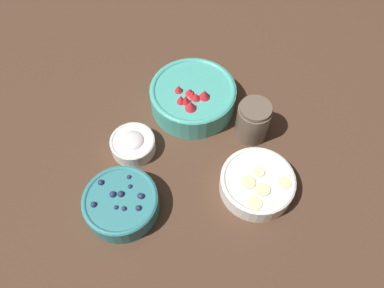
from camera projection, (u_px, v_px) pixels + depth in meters
name	position (u px, v px, depth m)	size (l,w,h in m)	color
ground_plane	(158.00, 160.00, 0.91)	(4.00, 4.00, 0.00)	#4C3323
bowl_strawberries	(193.00, 96.00, 0.97)	(0.22, 0.22, 0.09)	#47AD9E
bowl_blueberries	(121.00, 203.00, 0.82)	(0.16, 0.16, 0.06)	teal
bowl_bananas	(257.00, 183.00, 0.85)	(0.17, 0.17, 0.05)	white
bowl_cream	(133.00, 144.00, 0.91)	(0.11, 0.11, 0.05)	white
jar_chocolate	(253.00, 122.00, 0.92)	(0.08, 0.08, 0.11)	brown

